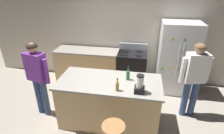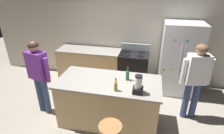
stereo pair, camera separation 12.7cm
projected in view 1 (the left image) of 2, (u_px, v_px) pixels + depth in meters
The scene contains 12 objects.
ground_plane at pixel (109, 120), 3.73m from camera, with size 14.00×14.00×0.00m, color #9E9384.
back_wall at pixel (123, 34), 4.88m from camera, with size 8.00×0.10×2.70m, color beige.
kitchen_island at pixel (109, 102), 3.52m from camera, with size 1.95×0.92×0.95m.
back_counter_run at pixel (92, 66), 5.03m from camera, with size 2.00×0.64×0.95m.
refrigerator at pixel (177, 58), 4.44m from camera, with size 0.90×0.73×1.80m.
stove_range at pixel (131, 69), 4.82m from camera, with size 0.76×0.65×1.13m.
person_by_island_left at pixel (37, 74), 3.54m from camera, with size 0.59×0.31×1.61m.
person_by_sink_right at pixel (195, 75), 3.49m from camera, with size 0.60×0.30×1.62m.
bar_stool at pixel (113, 133), 2.71m from camera, with size 0.36×0.36×0.69m.
blender_appliance at pixel (140, 85), 2.92m from camera, with size 0.17×0.17×0.33m.
bottle_vinegar at pixel (117, 86), 2.99m from camera, with size 0.06×0.06×0.24m.
bottle_olive_oil at pixel (128, 75), 3.32m from camera, with size 0.07×0.07×0.28m.
Camera 1 is at (0.57, -2.82, 2.62)m, focal length 28.43 mm.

